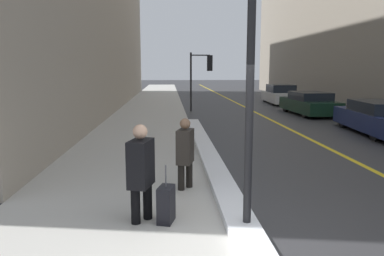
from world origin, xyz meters
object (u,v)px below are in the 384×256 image
object	(u,v)px
rolling_suitcase	(166,205)
parked_car_white	(280,95)
pedestrian_trailing	(185,150)
parked_car_dark_green	(309,104)
pedestrian_in_glasses	(141,169)
lamp_post	(250,65)
traffic_light_near	(203,69)
parked_car_navy	(378,118)

from	to	relation	value
rolling_suitcase	parked_car_white	bearing A→B (deg)	174.21
pedestrian_trailing	parked_car_dark_green	bearing A→B (deg)	165.07
parked_car_white	rolling_suitcase	world-z (taller)	parked_car_white
pedestrian_in_glasses	pedestrian_trailing	distance (m)	1.79
pedestrian_trailing	parked_car_dark_green	size ratio (longest dim) A/B	0.32
lamp_post	traffic_light_near	distance (m)	16.54
pedestrian_trailing	parked_car_navy	size ratio (longest dim) A/B	0.30
parked_car_navy	parked_car_white	distance (m)	12.59
parked_car_dark_green	pedestrian_trailing	bearing A→B (deg)	147.84
lamp_post	parked_car_white	size ratio (longest dim) A/B	0.93
pedestrian_trailing	parked_car_dark_green	xyz separation A→B (m)	(7.27, 12.36, -0.22)
pedestrian_in_glasses	rolling_suitcase	distance (m)	0.70
traffic_light_near	pedestrian_trailing	bearing A→B (deg)	-99.13
parked_car_white	rolling_suitcase	size ratio (longest dim) A/B	4.62
pedestrian_trailing	parked_car_white	size ratio (longest dim) A/B	0.33
lamp_post	pedestrian_trailing	size ratio (longest dim) A/B	2.79
traffic_light_near	parked_car_navy	world-z (taller)	traffic_light_near
pedestrian_in_glasses	parked_car_navy	world-z (taller)	pedestrian_in_glasses
pedestrian_in_glasses	parked_car_dark_green	bearing A→B (deg)	165.62
traffic_light_near	parked_car_dark_green	size ratio (longest dim) A/B	0.73
traffic_light_near	parked_car_white	size ratio (longest dim) A/B	0.77
rolling_suitcase	parked_car_dark_green	bearing A→B (deg)	166.96
traffic_light_near	parked_car_white	xyz separation A→B (m)	(5.93, 4.34, -1.80)
pedestrian_trailing	parked_car_navy	distance (m)	9.82
traffic_light_near	parked_car_white	bearing A→B (deg)	33.75
lamp_post	traffic_light_near	bearing A→B (deg)	87.09
traffic_light_near	pedestrian_trailing	size ratio (longest dim) A/B	2.31
lamp_post	rolling_suitcase	xyz separation A→B (m)	(-1.22, 0.39, -2.20)
pedestrian_in_glasses	pedestrian_trailing	xyz separation A→B (m)	(0.77, 1.62, -0.07)
pedestrian_in_glasses	parked_car_white	size ratio (longest dim) A/B	0.36
traffic_light_near	rolling_suitcase	world-z (taller)	traffic_light_near
parked_car_navy	parked_car_white	bearing A→B (deg)	5.14
parked_car_navy	rolling_suitcase	xyz separation A→B (m)	(-8.00, -7.88, -0.30)
parked_car_white	parked_car_navy	bearing A→B (deg)	-178.00
rolling_suitcase	parked_car_navy	bearing A→B (deg)	150.11
lamp_post	parked_car_white	world-z (taller)	lamp_post
traffic_light_near	pedestrian_in_glasses	bearing A→B (deg)	-101.18
parked_car_navy	pedestrian_in_glasses	bearing A→B (deg)	138.07
parked_car_navy	parked_car_dark_green	bearing A→B (deg)	8.35
rolling_suitcase	lamp_post	bearing A→B (deg)	87.97
lamp_post	parked_car_white	xyz separation A→B (m)	(6.77, 20.86, -1.87)
parked_car_navy	rolling_suitcase	bearing A→B (deg)	139.69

